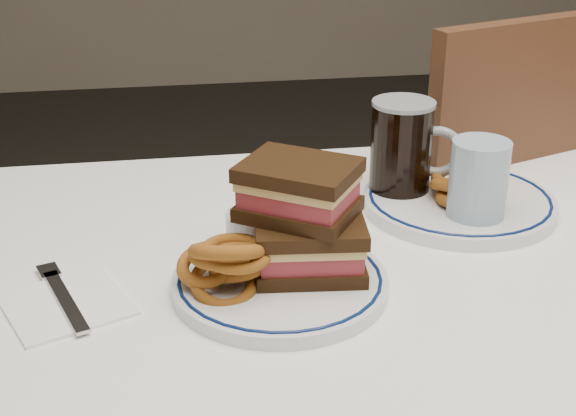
{
  "coord_description": "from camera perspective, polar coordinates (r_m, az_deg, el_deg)",
  "views": [
    {
      "loc": [
        -0.28,
        -0.76,
        1.2
      ],
      "look_at": [
        -0.16,
        0.02,
        0.84
      ],
      "focal_mm": 50.0,
      "sensor_mm": 36.0,
      "label": 1
    }
  ],
  "objects": [
    {
      "name": "dining_table",
      "position": [
        0.99,
        9.48,
        -10.21
      ],
      "size": [
        1.27,
        0.87,
        0.75
      ],
      "color": "white",
      "rests_on": "floor"
    },
    {
      "name": "chair_far",
      "position": [
        1.52,
        13.17,
        -2.62
      ],
      "size": [
        0.57,
        0.57,
        0.97
      ],
      "color": "#462816",
      "rests_on": "floor"
    },
    {
      "name": "main_plate",
      "position": [
        0.89,
        -0.58,
        -5.29
      ],
      "size": [
        0.24,
        0.24,
        0.02
      ],
      "color": "silver",
      "rests_on": "dining_table"
    },
    {
      "name": "reuben_sandwich",
      "position": [
        0.88,
        1.17,
        -0.71
      ],
      "size": [
        0.15,
        0.15,
        0.12
      ],
      "color": "black",
      "rests_on": "main_plate"
    },
    {
      "name": "onion_rings_main",
      "position": [
        0.86,
        -4.42,
        -3.77
      ],
      "size": [
        0.11,
        0.1,
        0.09
      ],
      "color": "brown",
      "rests_on": "main_plate"
    },
    {
      "name": "ketchup_ramekin",
      "position": [
        0.97,
        -2.73,
        -1.16
      ],
      "size": [
        0.06,
        0.06,
        0.03
      ],
      "color": "white",
      "rests_on": "main_plate"
    },
    {
      "name": "beer_mug",
      "position": [
        1.1,
        8.2,
        4.06
      ],
      "size": [
        0.12,
        0.09,
        0.14
      ],
      "color": "black",
      "rests_on": "dining_table"
    },
    {
      "name": "water_glass",
      "position": [
        1.04,
        13.35,
        1.59
      ],
      "size": [
        0.07,
        0.07,
        0.12
      ],
      "primitive_type": "cylinder",
      "color": "#99AFC6",
      "rests_on": "dining_table"
    },
    {
      "name": "far_plate",
      "position": [
        1.11,
        12.06,
        0.44
      ],
      "size": [
        0.26,
        0.26,
        0.02
      ],
      "color": "silver",
      "rests_on": "dining_table"
    },
    {
      "name": "onion_rings_far",
      "position": [
        1.09,
        12.16,
        1.43
      ],
      "size": [
        0.09,
        0.11,
        0.06
      ],
      "color": "brown",
      "rests_on": "far_plate"
    },
    {
      "name": "napkin_fork",
      "position": [
        0.9,
        -15.56,
        -6.48
      ],
      "size": [
        0.16,
        0.17,
        0.01
      ],
      "color": "white",
      "rests_on": "dining_table"
    }
  ]
}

